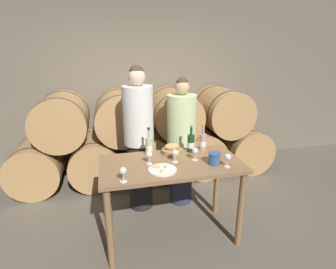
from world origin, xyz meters
The scene contains 17 objects.
ground_plane centered at (0.00, 0.00, 0.00)m, with size 10.00×10.00×0.00m, color #665E51.
stone_wall_back centered at (0.00, 2.04, 1.60)m, with size 10.00×0.12×3.20m.
barrel_stack centered at (0.00, 1.48, 0.65)m, with size 3.99×0.88×1.38m.
tasting_table centered at (0.00, 0.00, 0.75)m, with size 1.42×0.71×0.88m.
person_left centered at (-0.24, 0.65, 0.92)m, with size 0.36×0.36×1.80m.
person_right centered at (0.30, 0.65, 0.83)m, with size 0.36×0.36×1.65m.
wine_bottle_red centered at (0.28, 0.23, 0.99)m, with size 0.08×0.08×0.31m.
wine_bottle_white centered at (-0.18, 0.26, 0.98)m, with size 0.08×0.08×0.30m.
wine_bottle_rose centered at (0.43, 0.25, 0.98)m, with size 0.08×0.08×0.30m.
blue_crock centered at (0.40, -0.14, 0.95)m, with size 0.12×0.12×0.12m.
bread_basket centered at (0.06, 0.23, 0.93)m, with size 0.22×0.22×0.12m.
cheese_plate centered at (-0.12, -0.16, 0.89)m, with size 0.27×0.27×0.04m.
wine_glass_far_left centered at (-0.50, -0.29, 0.98)m, with size 0.06×0.06×0.14m.
wine_glass_left centered at (-0.22, 0.02, 0.98)m, with size 0.06×0.06×0.14m.
wine_glass_center centered at (0.04, 0.00, 0.98)m, with size 0.06×0.06×0.14m.
wine_glass_right centered at (0.25, 0.00, 0.98)m, with size 0.06×0.06×0.14m.
wine_glass_far_right centered at (0.50, -0.22, 0.98)m, with size 0.06×0.06×0.14m.
Camera 1 is at (-0.59, -2.33, 1.98)m, focal length 28.00 mm.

